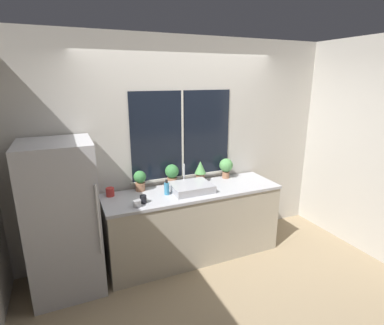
{
  "coord_description": "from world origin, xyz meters",
  "views": [
    {
      "loc": [
        -1.38,
        -2.81,
        2.21
      ],
      "look_at": [
        -0.02,
        0.31,
        1.24
      ],
      "focal_mm": 28.0,
      "sensor_mm": 36.0,
      "label": 1
    }
  ],
  "objects_px": {
    "potted_plant_far_left": "(140,180)",
    "mug_grey": "(137,203)",
    "soap_bottle": "(167,188)",
    "refrigerator": "(63,219)",
    "potted_plant_center_right": "(200,170)",
    "potted_plant_center_left": "(172,174)",
    "sink": "(191,187)",
    "mug_red": "(110,192)",
    "mug_black": "(143,199)",
    "potted_plant_far_right": "(226,166)"
  },
  "relations": [
    {
      "from": "sink",
      "to": "mug_red",
      "type": "xyz_separation_m",
      "value": [
        -0.92,
        0.22,
        0.0
      ]
    },
    {
      "from": "refrigerator",
      "to": "potted_plant_center_right",
      "type": "distance_m",
      "value": 1.72
    },
    {
      "from": "potted_plant_far_right",
      "to": "potted_plant_center_right",
      "type": "bearing_deg",
      "value": 180.0
    },
    {
      "from": "potted_plant_center_right",
      "to": "soap_bottle",
      "type": "bearing_deg",
      "value": -155.59
    },
    {
      "from": "potted_plant_center_left",
      "to": "mug_black",
      "type": "xyz_separation_m",
      "value": [
        -0.47,
        -0.38,
        -0.11
      ]
    },
    {
      "from": "potted_plant_far_left",
      "to": "mug_black",
      "type": "height_order",
      "value": "potted_plant_far_left"
    },
    {
      "from": "soap_bottle",
      "to": "mug_grey",
      "type": "distance_m",
      "value": 0.45
    },
    {
      "from": "soap_bottle",
      "to": "mug_red",
      "type": "bearing_deg",
      "value": 160.52
    },
    {
      "from": "sink",
      "to": "potted_plant_far_right",
      "type": "relative_size",
      "value": 1.77
    },
    {
      "from": "potted_plant_center_right",
      "to": "refrigerator",
      "type": "bearing_deg",
      "value": -171.21
    },
    {
      "from": "refrigerator",
      "to": "potted_plant_center_left",
      "type": "height_order",
      "value": "refrigerator"
    },
    {
      "from": "refrigerator",
      "to": "potted_plant_far_left",
      "type": "distance_m",
      "value": 0.95
    },
    {
      "from": "potted_plant_center_left",
      "to": "soap_bottle",
      "type": "distance_m",
      "value": 0.31
    },
    {
      "from": "refrigerator",
      "to": "mug_red",
      "type": "distance_m",
      "value": 0.58
    },
    {
      "from": "sink",
      "to": "potted_plant_center_left",
      "type": "relative_size",
      "value": 1.72
    },
    {
      "from": "potted_plant_far_right",
      "to": "mug_red",
      "type": "bearing_deg",
      "value": -178.84
    },
    {
      "from": "potted_plant_center_left",
      "to": "potted_plant_center_right",
      "type": "distance_m",
      "value": 0.39
    },
    {
      "from": "potted_plant_center_left",
      "to": "potted_plant_far_right",
      "type": "xyz_separation_m",
      "value": [
        0.78,
        0.0,
        0.0
      ]
    },
    {
      "from": "potted_plant_far_left",
      "to": "mug_black",
      "type": "bearing_deg",
      "value": -99.63
    },
    {
      "from": "potted_plant_far_right",
      "to": "mug_grey",
      "type": "xyz_separation_m",
      "value": [
        -1.34,
        -0.45,
        -0.12
      ]
    },
    {
      "from": "soap_bottle",
      "to": "potted_plant_center_left",
      "type": "bearing_deg",
      "value": 57.95
    },
    {
      "from": "refrigerator",
      "to": "soap_bottle",
      "type": "bearing_deg",
      "value": 0.58
    },
    {
      "from": "refrigerator",
      "to": "mug_grey",
      "type": "relative_size",
      "value": 18.51
    },
    {
      "from": "soap_bottle",
      "to": "refrigerator",
      "type": "bearing_deg",
      "value": -179.42
    },
    {
      "from": "potted_plant_far_left",
      "to": "soap_bottle",
      "type": "bearing_deg",
      "value": -44.64
    },
    {
      "from": "potted_plant_far_left",
      "to": "mug_black",
      "type": "distance_m",
      "value": 0.4
    },
    {
      "from": "potted_plant_far_right",
      "to": "mug_grey",
      "type": "relative_size",
      "value": 3.09
    },
    {
      "from": "potted_plant_far_left",
      "to": "mug_red",
      "type": "distance_m",
      "value": 0.38
    },
    {
      "from": "soap_bottle",
      "to": "mug_black",
      "type": "relative_size",
      "value": 2.02
    },
    {
      "from": "potted_plant_center_right",
      "to": "potted_plant_center_left",
      "type": "bearing_deg",
      "value": 180.0
    },
    {
      "from": "refrigerator",
      "to": "mug_red",
      "type": "height_order",
      "value": "refrigerator"
    },
    {
      "from": "soap_bottle",
      "to": "mug_red",
      "type": "relative_size",
      "value": 1.85
    },
    {
      "from": "potted_plant_center_left",
      "to": "potted_plant_far_right",
      "type": "height_order",
      "value": "potted_plant_center_left"
    },
    {
      "from": "potted_plant_center_right",
      "to": "sink",
      "type": "bearing_deg",
      "value": -133.45
    },
    {
      "from": "potted_plant_far_right",
      "to": "refrigerator",
      "type": "bearing_deg",
      "value": -172.83
    },
    {
      "from": "potted_plant_far_left",
      "to": "mug_red",
      "type": "bearing_deg",
      "value": -175.09
    },
    {
      "from": "potted_plant_center_left",
      "to": "potted_plant_center_right",
      "type": "relative_size",
      "value": 1.0
    },
    {
      "from": "refrigerator",
      "to": "potted_plant_center_left",
      "type": "distance_m",
      "value": 1.34
    },
    {
      "from": "refrigerator",
      "to": "mug_black",
      "type": "height_order",
      "value": "refrigerator"
    },
    {
      "from": "potted_plant_center_right",
      "to": "mug_black",
      "type": "xyz_separation_m",
      "value": [
        -0.87,
        -0.38,
        -0.11
      ]
    },
    {
      "from": "potted_plant_center_right",
      "to": "potted_plant_far_right",
      "type": "relative_size",
      "value": 1.03
    },
    {
      "from": "soap_bottle",
      "to": "mug_grey",
      "type": "xyz_separation_m",
      "value": [
        -0.4,
        -0.2,
        -0.04
      ]
    },
    {
      "from": "sink",
      "to": "mug_black",
      "type": "bearing_deg",
      "value": -168.46
    },
    {
      "from": "mug_red",
      "to": "potted_plant_center_left",
      "type": "bearing_deg",
      "value": 2.32
    },
    {
      "from": "refrigerator",
      "to": "potted_plant_far_left",
      "type": "xyz_separation_m",
      "value": [
        0.88,
        0.26,
        0.22
      ]
    },
    {
      "from": "potted_plant_far_left",
      "to": "mug_grey",
      "type": "bearing_deg",
      "value": -108.39
    },
    {
      "from": "potted_plant_far_left",
      "to": "mug_red",
      "type": "xyz_separation_m",
      "value": [
        -0.36,
        -0.03,
        -0.09
      ]
    },
    {
      "from": "potted_plant_center_right",
      "to": "mug_grey",
      "type": "bearing_deg",
      "value": -154.56
    },
    {
      "from": "refrigerator",
      "to": "sink",
      "type": "bearing_deg",
      "value": 0.18
    },
    {
      "from": "potted_plant_center_left",
      "to": "mug_grey",
      "type": "bearing_deg",
      "value": -140.98
    }
  ]
}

